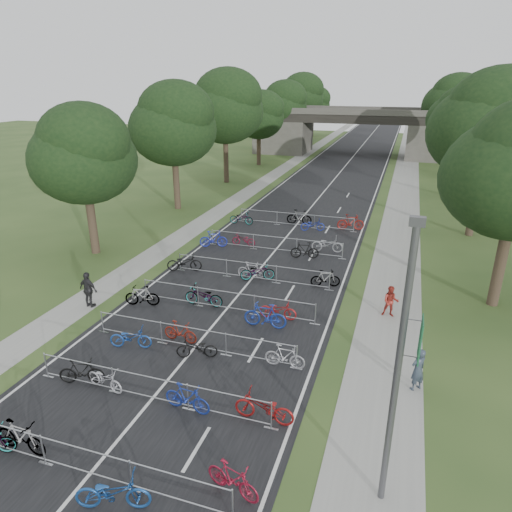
{
  "coord_description": "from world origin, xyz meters",
  "views": [
    {
      "loc": [
        7.94,
        -8.16,
        10.99
      ],
      "look_at": [
        -0.05,
        16.07,
        1.1
      ],
      "focal_mm": 32.0,
      "sensor_mm": 36.0,
      "label": 1
    }
  ],
  "objects_px": {
    "bike_1": "(21,437)",
    "pedestrian_a": "(418,370)",
    "pedestrian_b": "(391,302)",
    "lamppost": "(399,369)",
    "pedestrian_c": "(88,290)",
    "overpass_bridge": "(356,132)",
    "bike_2": "(113,492)"
  },
  "relations": [
    {
      "from": "lamppost",
      "to": "pedestrian_c",
      "type": "xyz_separation_m",
      "value": [
        -15.13,
        7.18,
        -3.32
      ]
    },
    {
      "from": "bike_2",
      "to": "pedestrian_b",
      "type": "distance_m",
      "value": 15.13
    },
    {
      "from": "bike_1",
      "to": "bike_2",
      "type": "relative_size",
      "value": 0.91
    },
    {
      "from": "lamppost",
      "to": "pedestrian_c",
      "type": "distance_m",
      "value": 17.07
    },
    {
      "from": "lamppost",
      "to": "pedestrian_c",
      "type": "relative_size",
      "value": 4.29
    },
    {
      "from": "overpass_bridge",
      "to": "lamppost",
      "type": "relative_size",
      "value": 3.78
    },
    {
      "from": "pedestrian_c",
      "to": "bike_1",
      "type": "bearing_deg",
      "value": 123.92
    },
    {
      "from": "bike_1",
      "to": "pedestrian_b",
      "type": "bearing_deg",
      "value": -37.74
    },
    {
      "from": "bike_1",
      "to": "pedestrian_a",
      "type": "relative_size",
      "value": 1.09
    },
    {
      "from": "overpass_bridge",
      "to": "pedestrian_a",
      "type": "distance_m",
      "value": 58.44
    },
    {
      "from": "bike_1",
      "to": "pedestrian_a",
      "type": "height_order",
      "value": "pedestrian_a"
    },
    {
      "from": "bike_2",
      "to": "pedestrian_c",
      "type": "relative_size",
      "value": 1.09
    },
    {
      "from": "overpass_bridge",
      "to": "bike_1",
      "type": "xyz_separation_m",
      "value": [
        -2.56,
        -64.81,
        -2.96
      ]
    },
    {
      "from": "lamppost",
      "to": "bike_2",
      "type": "height_order",
      "value": "lamppost"
    },
    {
      "from": "overpass_bridge",
      "to": "pedestrian_c",
      "type": "bearing_deg",
      "value": -96.95
    },
    {
      "from": "lamppost",
      "to": "pedestrian_c",
      "type": "height_order",
      "value": "lamppost"
    },
    {
      "from": "lamppost",
      "to": "pedestrian_b",
      "type": "xyz_separation_m",
      "value": [
        -0.38,
        10.98,
        -3.48
      ]
    },
    {
      "from": "lamppost",
      "to": "bike_1",
      "type": "distance_m",
      "value": 11.64
    },
    {
      "from": "pedestrian_a",
      "to": "pedestrian_b",
      "type": "height_order",
      "value": "pedestrian_a"
    },
    {
      "from": "bike_2",
      "to": "pedestrian_b",
      "type": "relative_size",
      "value": 1.31
    },
    {
      "from": "overpass_bridge",
      "to": "bike_2",
      "type": "bearing_deg",
      "value": -88.8
    },
    {
      "from": "overpass_bridge",
      "to": "pedestrian_b",
      "type": "relative_size",
      "value": 19.46
    },
    {
      "from": "pedestrian_a",
      "to": "pedestrian_b",
      "type": "xyz_separation_m",
      "value": [
        -1.25,
        5.62,
        -0.08
      ]
    },
    {
      "from": "lamppost",
      "to": "pedestrian_b",
      "type": "relative_size",
      "value": 5.15
    },
    {
      "from": "overpass_bridge",
      "to": "bike_1",
      "type": "bearing_deg",
      "value": -92.26
    },
    {
      "from": "bike_1",
      "to": "pedestrian_a",
      "type": "bearing_deg",
      "value": -56.98
    },
    {
      "from": "pedestrian_a",
      "to": "pedestrian_b",
      "type": "relative_size",
      "value": 1.09
    },
    {
      "from": "lamppost",
      "to": "pedestrian_a",
      "type": "relative_size",
      "value": 4.71
    },
    {
      "from": "overpass_bridge",
      "to": "bike_2",
      "type": "xyz_separation_m",
      "value": [
        1.37,
        -65.65,
        -2.99
      ]
    },
    {
      "from": "bike_1",
      "to": "pedestrian_a",
      "type": "xyz_separation_m",
      "value": [
        11.76,
        7.16,
        0.3
      ]
    },
    {
      "from": "lamppost",
      "to": "bike_1",
      "type": "xyz_separation_m",
      "value": [
        -10.89,
        -1.81,
        -3.71
      ]
    },
    {
      "from": "pedestrian_b",
      "to": "lamppost",
      "type": "bearing_deg",
      "value": -90.7
    }
  ]
}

